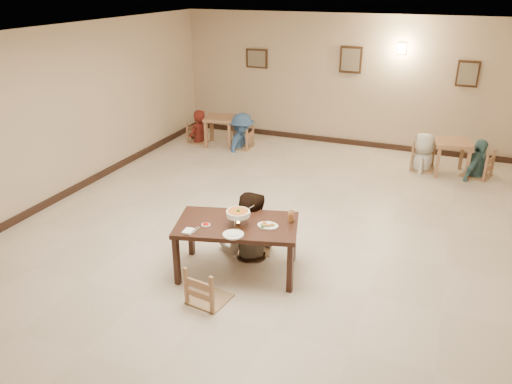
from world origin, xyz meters
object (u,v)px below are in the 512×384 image
at_px(main_table, 237,229).
at_px(chair_far, 254,219).
at_px(bg_table_right, 452,147).
at_px(bg_chair_lr, 242,128).
at_px(main_diner, 248,193).
at_px(bg_chair_rl, 425,146).
at_px(bg_diner_d, 482,139).
at_px(curry_warmer, 238,214).
at_px(drink_glass, 291,217).
at_px(chair_near, 208,267).
at_px(bg_table_left, 220,122).
at_px(bg_diner_c, 426,133).
at_px(bg_diner_b, 242,113).
at_px(bg_diner_a, 197,110).
at_px(bg_chair_rr, 480,151).
at_px(bg_chair_ll, 198,124).

relative_size(main_table, chair_far, 1.79).
distance_m(bg_table_right, bg_chair_lr, 4.61).
relative_size(main_diner, bg_table_right, 2.30).
xyz_separation_m(bg_chair_rl, bg_diner_d, (1.05, -0.01, 0.27)).
bearing_deg(chair_far, curry_warmer, -105.70).
relative_size(drink_glass, bg_chair_lr, 0.16).
bearing_deg(curry_warmer, bg_table_right, 64.15).
xyz_separation_m(bg_table_right, bg_chair_rl, (-0.52, 0.02, -0.05)).
distance_m(chair_near, curry_warmer, 0.82).
bearing_deg(drink_glass, bg_table_left, 125.23).
bearing_deg(chair_far, bg_chair_lr, 95.24).
relative_size(drink_glass, bg_diner_c, 0.10).
relative_size(chair_far, bg_diner_d, 0.63).
bearing_deg(bg_diner_b, bg_chair_rl, -89.41).
xyz_separation_m(curry_warmer, bg_table_left, (-2.71, 5.05, -0.35)).
height_order(drink_glass, bg_diner_b, bg_diner_b).
bearing_deg(bg_diner_c, bg_diner_b, -87.42).
height_order(bg_diner_a, bg_diner_c, bg_diner_a).
xyz_separation_m(curry_warmer, bg_chair_rr, (3.00, 5.11, -0.37)).
bearing_deg(curry_warmer, drink_glass, 29.20).
relative_size(drink_glass, bg_table_left, 0.19).
distance_m(main_diner, bg_chair_ll, 5.47).
height_order(main_table, bg_chair_rl, bg_chair_rl).
bearing_deg(bg_table_left, chair_near, -65.52).
bearing_deg(bg_chair_ll, bg_diner_d, -77.51).
height_order(bg_table_right, bg_diner_a, bg_diner_a).
bearing_deg(main_table, bg_chair_ll, 108.12).
height_order(bg_diner_b, bg_diner_d, bg_diner_b).
relative_size(bg_diner_a, bg_diner_c, 1.01).
distance_m(chair_near, main_diner, 1.37).
relative_size(drink_glass, bg_chair_rl, 0.15).
relative_size(bg_chair_rr, bg_diner_b, 0.64).
bearing_deg(drink_glass, bg_table_right, 68.66).
bearing_deg(bg_diner_b, main_diner, -156.28).
relative_size(main_table, drink_glass, 11.40).
height_order(main_table, bg_diner_a, bg_diner_a).
bearing_deg(bg_chair_lr, bg_chair_rr, 90.16).
distance_m(chair_far, bg_chair_rr, 5.37).
height_order(bg_chair_rr, bg_diner_b, bg_diner_b).
distance_m(chair_near, bg_chair_lr, 6.06).
bearing_deg(bg_chair_ll, curry_warmer, -135.13).
bearing_deg(chair_near, bg_table_right, -105.76).
distance_m(drink_glass, bg_diner_d, 5.33).
bearing_deg(chair_near, bg_chair_rr, -109.88).
relative_size(chair_near, bg_diner_d, 0.62).
height_order(main_diner, bg_diner_c, main_diner).
bearing_deg(bg_diner_b, curry_warmer, -157.88).
xyz_separation_m(drink_glass, bg_chair_rr, (2.38, 4.77, -0.28)).
relative_size(curry_warmer, bg_diner_b, 0.21).
relative_size(chair_far, bg_diner_a, 0.62).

